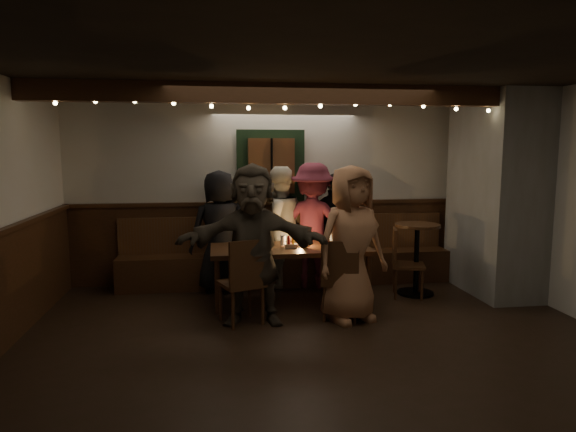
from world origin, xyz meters
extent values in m
cube|color=black|center=(0.00, 0.00, -0.01)|extent=(6.00, 5.00, 0.01)
cube|color=black|center=(0.00, 0.00, 2.60)|extent=(6.00, 5.00, 0.01)
cube|color=beige|center=(0.00, 2.50, 1.30)|extent=(6.00, 0.01, 2.60)
cube|color=black|center=(0.00, 2.48, 0.55)|extent=(6.00, 0.05, 1.10)
cube|color=slate|center=(2.65, 1.50, 1.30)|extent=(0.70, 1.40, 2.60)
cube|color=black|center=(0.00, 2.23, 0.23)|extent=(4.60, 0.45, 0.45)
cube|color=#51321D|center=(0.00, 2.41, 0.70)|extent=(4.60, 0.06, 0.50)
cube|color=black|center=(-0.20, 2.44, 1.65)|extent=(0.95, 0.04, 1.00)
cube|color=#51321D|center=(-0.20, 2.38, 1.65)|extent=(0.64, 0.12, 0.76)
cube|color=black|center=(0.00, 1.00, 2.49)|extent=(6.00, 0.16, 0.22)
sphere|color=#FFE599|center=(-2.60, 0.98, 2.36)|extent=(0.04, 0.04, 0.04)
sphere|color=#FFE599|center=(-2.20, 0.98, 2.38)|extent=(0.04, 0.04, 0.04)
sphere|color=#FFE599|center=(-1.80, 0.98, 2.39)|extent=(0.04, 0.04, 0.04)
sphere|color=#FFE599|center=(-1.40, 0.98, 2.37)|extent=(0.04, 0.04, 0.04)
sphere|color=#FFE599|center=(-1.00, 0.98, 2.35)|extent=(0.04, 0.04, 0.04)
sphere|color=#FFE599|center=(-0.60, 0.98, 2.33)|extent=(0.04, 0.04, 0.04)
sphere|color=#FFE599|center=(-0.20, 0.98, 2.34)|extent=(0.04, 0.04, 0.04)
sphere|color=#FFE599|center=(0.20, 0.98, 2.36)|extent=(0.04, 0.04, 0.04)
sphere|color=#FFE599|center=(0.60, 0.98, 2.38)|extent=(0.04, 0.04, 0.04)
sphere|color=#FFE599|center=(1.00, 0.98, 2.39)|extent=(0.04, 0.04, 0.04)
sphere|color=#FFE599|center=(1.40, 0.98, 2.37)|extent=(0.04, 0.04, 0.04)
sphere|color=#FFE599|center=(1.80, 0.98, 2.35)|extent=(0.04, 0.04, 0.04)
sphere|color=#FFE599|center=(2.20, 0.98, 2.33)|extent=(0.04, 0.04, 0.04)
sphere|color=#FFE599|center=(2.60, 0.98, 2.34)|extent=(0.04, 0.04, 0.04)
cube|color=black|center=(-0.08, 1.40, 0.66)|extent=(1.94, 0.83, 0.06)
cylinder|color=black|center=(-0.97, 1.06, 0.32)|extent=(0.06, 0.06, 0.64)
cylinder|color=black|center=(-0.97, 1.74, 0.32)|extent=(0.06, 0.06, 0.64)
cylinder|color=black|center=(0.82, 1.06, 0.32)|extent=(0.06, 0.06, 0.64)
cylinder|color=black|center=(0.82, 1.74, 0.32)|extent=(0.06, 0.06, 0.64)
cylinder|color=#BF7226|center=(-0.75, 1.45, 0.76)|extent=(0.06, 0.06, 0.13)
cylinder|color=#BF7226|center=(-0.45, 1.23, 0.76)|extent=(0.06, 0.06, 0.13)
cylinder|color=silver|center=(-0.15, 1.49, 0.76)|extent=(0.06, 0.06, 0.13)
cylinder|color=#BF7226|center=(0.09, 1.32, 0.76)|extent=(0.06, 0.06, 0.13)
cylinder|color=silver|center=(0.50, 1.61, 0.76)|extent=(0.06, 0.06, 0.13)
cylinder|color=#BF7226|center=(0.60, 1.22, 0.76)|extent=(0.06, 0.06, 0.13)
cylinder|color=white|center=(-0.56, 1.12, 0.70)|extent=(0.24, 0.24, 0.01)
cube|color=#B2B2B7|center=(-0.08, 1.35, 0.72)|extent=(0.15, 0.09, 0.05)
cylinder|color=#990C0C|center=(-0.10, 1.35, 0.77)|extent=(0.03, 0.03, 0.15)
cylinder|color=gold|center=(-0.05, 1.35, 0.77)|extent=(0.03, 0.03, 0.15)
cylinder|color=silver|center=(0.06, 1.45, 0.73)|extent=(0.05, 0.05, 0.07)
sphere|color=#FFB24C|center=(0.06, 1.45, 0.78)|extent=(0.03, 0.03, 0.03)
cube|color=black|center=(-0.72, 0.72, 0.44)|extent=(0.55, 0.55, 0.04)
cube|color=black|center=(-0.65, 0.54, 0.70)|extent=(0.41, 0.19, 0.49)
cylinder|color=black|center=(-0.62, 0.94, 0.21)|extent=(0.04, 0.04, 0.42)
cylinder|color=black|center=(-0.49, 0.62, 0.21)|extent=(0.04, 0.04, 0.42)
cylinder|color=black|center=(-0.94, 0.82, 0.21)|extent=(0.04, 0.04, 0.42)
cylinder|color=black|center=(-0.82, 0.49, 0.21)|extent=(0.04, 0.04, 0.42)
cube|color=black|center=(0.39, 0.72, 0.42)|extent=(0.51, 0.51, 0.04)
cube|color=black|center=(0.34, 0.54, 0.67)|extent=(0.40, 0.16, 0.47)
cylinder|color=black|center=(0.60, 0.83, 0.20)|extent=(0.04, 0.04, 0.40)
cylinder|color=black|center=(0.50, 0.51, 0.20)|extent=(0.04, 0.04, 0.40)
cylinder|color=black|center=(0.29, 0.93, 0.20)|extent=(0.04, 0.04, 0.40)
cylinder|color=black|center=(0.18, 0.61, 0.20)|extent=(0.04, 0.04, 0.40)
cube|color=black|center=(1.45, 1.41, 0.41)|extent=(0.50, 0.50, 0.04)
cube|color=black|center=(1.28, 1.46, 0.66)|extent=(0.15, 0.39, 0.46)
cylinder|color=black|center=(1.56, 1.21, 0.19)|extent=(0.03, 0.03, 0.39)
cylinder|color=black|center=(1.25, 1.30, 0.19)|extent=(0.03, 0.03, 0.39)
cylinder|color=black|center=(1.65, 1.52, 0.19)|extent=(0.03, 0.03, 0.39)
cylinder|color=black|center=(1.34, 1.61, 0.19)|extent=(0.03, 0.03, 0.39)
cylinder|color=black|center=(1.60, 1.51, 0.01)|extent=(0.47, 0.47, 0.03)
cylinder|color=black|center=(1.60, 1.51, 0.45)|extent=(0.06, 0.06, 0.91)
cylinder|color=black|center=(1.60, 1.51, 0.91)|extent=(0.58, 0.58, 0.04)
imported|color=black|center=(-0.93, 2.05, 0.81)|extent=(0.89, 0.69, 1.61)
imported|color=black|center=(-0.60, 2.16, 0.76)|extent=(0.61, 0.46, 1.52)
imported|color=beige|center=(-0.13, 2.16, 0.83)|extent=(0.97, 0.87, 1.65)
imported|color=#5B1E2C|center=(0.33, 2.05, 0.85)|extent=(1.25, 0.98, 1.70)
imported|color=black|center=(0.67, 2.10, 0.78)|extent=(0.98, 0.62, 1.56)
imported|color=#44392E|center=(-0.59, 0.71, 0.87)|extent=(1.67, 0.72, 1.74)
imported|color=#A96E4B|center=(0.48, 0.65, 0.86)|extent=(0.97, 0.79, 1.72)
camera|label=1|loc=(-0.98, -4.72, 1.90)|focal=32.00mm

